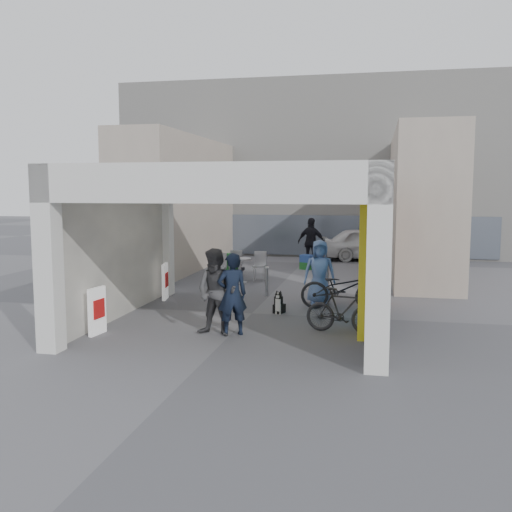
% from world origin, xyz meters
% --- Properties ---
extents(ground, '(90.00, 90.00, 0.00)m').
position_xyz_m(ground, '(0.00, 0.00, 0.00)').
color(ground, '#58575C').
rests_on(ground, ground).
extents(arcade_canopy, '(6.40, 6.45, 6.40)m').
position_xyz_m(arcade_canopy, '(0.54, -0.82, 2.30)').
color(arcade_canopy, silver).
rests_on(arcade_canopy, ground).
extents(far_building, '(18.00, 4.08, 8.00)m').
position_xyz_m(far_building, '(-0.00, 13.99, 3.99)').
color(far_building, silver).
rests_on(far_building, ground).
extents(plaza_bldg_left, '(2.00, 9.00, 5.00)m').
position_xyz_m(plaza_bldg_left, '(-4.50, 7.50, 2.50)').
color(plaza_bldg_left, '#AEA190').
rests_on(plaza_bldg_left, ground).
extents(plaza_bldg_right, '(2.00, 9.00, 5.00)m').
position_xyz_m(plaza_bldg_right, '(4.50, 7.50, 2.50)').
color(plaza_bldg_right, '#AEA190').
rests_on(plaza_bldg_right, ground).
extents(bollard_left, '(0.09, 0.09, 0.93)m').
position_xyz_m(bollard_left, '(-1.63, 2.54, 0.47)').
color(bollard_left, gray).
rests_on(bollard_left, ground).
extents(bollard_center, '(0.09, 0.09, 0.83)m').
position_xyz_m(bollard_center, '(-0.08, 2.37, 0.41)').
color(bollard_center, gray).
rests_on(bollard_center, ground).
extents(bollard_right, '(0.09, 0.09, 0.98)m').
position_xyz_m(bollard_right, '(1.64, 2.57, 0.49)').
color(bollard_right, gray).
rests_on(bollard_right, ground).
extents(advert_board_near, '(0.16, 0.56, 1.00)m').
position_xyz_m(advert_board_near, '(-2.75, -2.66, 0.51)').
color(advert_board_near, white).
rests_on(advert_board_near, ground).
extents(advert_board_far, '(0.18, 0.56, 1.00)m').
position_xyz_m(advert_board_far, '(-2.75, 1.29, 0.51)').
color(advert_board_far, white).
rests_on(advert_board_far, ground).
extents(cafe_set, '(1.60, 1.29, 0.97)m').
position_xyz_m(cafe_set, '(-1.51, 4.82, 0.34)').
color(cafe_set, '#A2A2A7').
rests_on(cafe_set, ground).
extents(produce_stand, '(1.20, 0.65, 0.79)m').
position_xyz_m(produce_stand, '(-2.18, 5.77, 0.31)').
color(produce_stand, black).
rests_on(produce_stand, ground).
extents(crate_stack, '(0.55, 0.50, 0.56)m').
position_xyz_m(crate_stack, '(0.40, 8.06, 0.28)').
color(crate_stack, '#1A5D25').
rests_on(crate_stack, ground).
extents(border_collie, '(0.22, 0.42, 0.58)m').
position_xyz_m(border_collie, '(0.65, 0.13, 0.23)').
color(border_collie, black).
rests_on(border_collie, ground).
extents(man_with_dog, '(0.75, 0.66, 1.73)m').
position_xyz_m(man_with_dog, '(0.04, -2.12, 0.87)').
color(man_with_dog, black).
rests_on(man_with_dog, ground).
extents(man_back_turned, '(1.00, 0.84, 1.82)m').
position_xyz_m(man_back_turned, '(-0.27, -2.20, 0.91)').
color(man_back_turned, '#3A3A3C').
rests_on(man_back_turned, ground).
extents(man_elderly, '(0.92, 0.67, 1.72)m').
position_xyz_m(man_elderly, '(1.51, 1.51, 0.86)').
color(man_elderly, '#5D7CB6').
rests_on(man_elderly, ground).
extents(man_crates, '(1.22, 0.77, 1.94)m').
position_xyz_m(man_crates, '(0.48, 8.80, 0.97)').
color(man_crates, black).
rests_on(man_crates, ground).
extents(bicycle_front, '(2.10, 0.78, 1.09)m').
position_xyz_m(bicycle_front, '(2.14, 0.92, 0.55)').
color(bicycle_front, black).
rests_on(bicycle_front, ground).
extents(bicycle_rear, '(1.67, 0.75, 0.97)m').
position_xyz_m(bicycle_rear, '(2.30, -1.48, 0.48)').
color(bicycle_rear, black).
rests_on(bicycle_rear, ground).
extents(white_van, '(4.41, 2.48, 1.42)m').
position_xyz_m(white_van, '(2.69, 11.50, 0.71)').
color(white_van, silver).
rests_on(white_van, ground).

